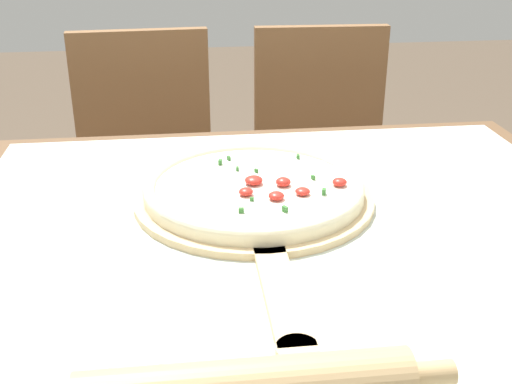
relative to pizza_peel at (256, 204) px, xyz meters
The scene contains 6 objects.
dining_table 0.17m from the pizza_peel, 67.73° to the right, with size 1.11×1.04×0.73m.
towel_cloth 0.12m from the pizza_peel, 67.73° to the right, with size 1.03×0.96×0.00m.
pizza_peel is the anchor object (origin of this frame).
pizza 0.03m from the pizza_peel, 88.98° to the left, with size 0.36×0.36×0.03m.
chair_left 0.82m from the pizza_peel, 105.97° to the left, with size 0.42×0.42×0.87m.
chair_right 0.84m from the pizza_peel, 69.11° to the left, with size 0.41×0.41×0.87m.
Camera 1 is at (-0.16, -0.83, 1.18)m, focal length 45.00 mm.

